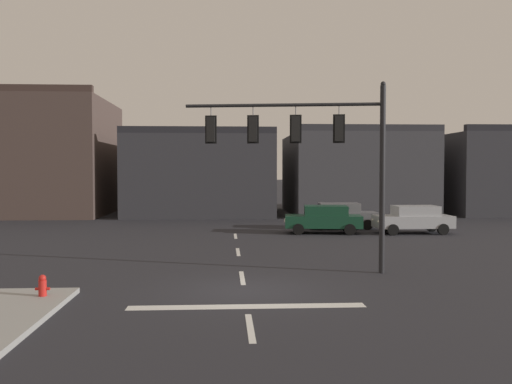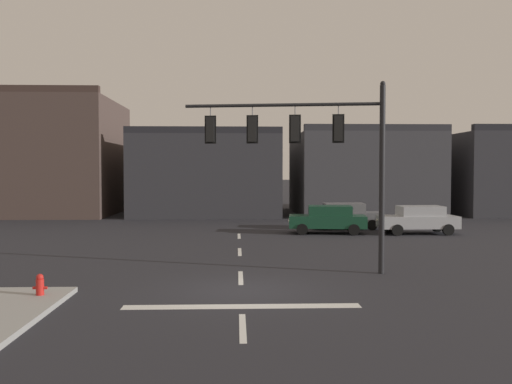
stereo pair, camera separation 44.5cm
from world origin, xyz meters
TOP-DOWN VIEW (x-y plane):
  - ground_plane at (0.00, 0.00)m, footprint 400.00×400.00m
  - stop_bar_paint at (0.00, -2.00)m, footprint 6.40×0.50m
  - lane_centreline at (0.00, 2.00)m, footprint 0.16×26.40m
  - signal_mast_near_side at (2.56, 3.01)m, footprint 7.09×1.23m
  - car_lot_nearside at (10.33, 14.74)m, footprint 4.48×1.98m
  - car_lot_middle at (5.16, 15.11)m, footprint 4.60×2.31m
  - car_lot_farside at (6.67, 17.62)m, footprint 4.52×2.07m
  - fire_hydrant at (-5.67, -1.08)m, footprint 0.40×0.30m
  - building_row at (6.26, 30.55)m, footprint 60.40×12.94m

SIDE VIEW (x-z plane):
  - ground_plane at x=0.00m, z-range 0.00..0.00m
  - lane_centreline at x=0.00m, z-range 0.00..0.01m
  - stop_bar_paint at x=0.00m, z-range 0.00..0.01m
  - fire_hydrant at x=-5.67m, z-range -0.05..0.70m
  - car_lot_nearside at x=10.33m, z-range 0.05..1.66m
  - car_lot_middle at x=5.16m, z-range 0.05..1.66m
  - car_lot_farside at x=6.67m, z-range 0.05..1.66m
  - building_row at x=6.26m, z-range -1.26..8.63m
  - signal_mast_near_side at x=2.56m, z-range 1.25..8.04m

